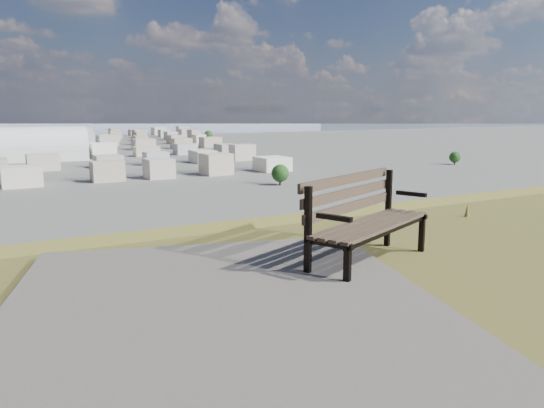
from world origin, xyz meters
TOP-DOWN VIEW (x-y plane):
  - park_bench at (-0.40, 2.07)m, footprint 1.74×1.15m
  - gravel_patch at (-2.29, 1.06)m, footprint 4.39×5.32m
  - arena at (21.91, 301.74)m, footprint 56.84×28.65m

SIDE VIEW (x-z plane):
  - arena at x=21.91m, z-range -6.11..17.01m
  - gravel_patch at x=-2.29m, z-range 25.00..25.09m
  - park_bench at x=-0.40m, z-range 25.06..25.93m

